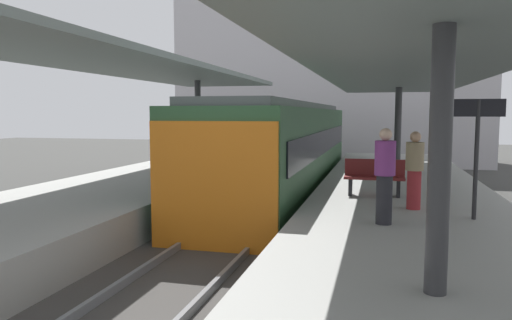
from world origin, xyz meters
The scene contains 14 objects.
ground_plane centered at (0.00, 0.00, 0.00)m, with size 80.00×80.00×0.00m, color #383835.
platform_left centered at (-3.80, 0.00, 0.50)m, with size 4.40×28.00×1.00m, color #9E9E99.
platform_right centered at (3.80, 0.00, 0.50)m, with size 4.40×28.00×1.00m, color #9E9E99.
track_ballast centered at (0.00, 0.00, 0.10)m, with size 3.20×28.00×0.20m, color #423F3D.
rail_near_side centered at (-0.72, 0.00, 0.27)m, with size 0.08×28.00×0.14m, color slate.
rail_far_side centered at (0.72, 0.00, 0.27)m, with size 0.08×28.00×0.14m, color slate.
commuter_train centered at (0.00, 6.35, 1.73)m, with size 2.78×15.49×3.10m.
canopy_left centered at (-3.80, 1.40, 4.27)m, with size 4.18×21.00×3.40m.
canopy_right centered at (3.80, 1.40, 3.92)m, with size 4.18×21.00×3.03m.
platform_bench centered at (3.08, 1.42, 1.46)m, with size 1.40×0.41×0.86m.
platform_sign centered at (4.90, -0.81, 2.62)m, with size 0.90×0.08×2.21m.
passenger_near_bench centered at (3.88, -0.07, 1.82)m, with size 0.36×0.36×1.59m.
passenger_mid_platform centered at (3.28, -1.61, 1.88)m, with size 0.36×0.36×1.69m.
station_building_backdrop centered at (0.15, 20.00, 5.50)m, with size 18.00×6.00×11.00m, color #B7B2B7.
Camera 1 is at (3.18, -10.34, 2.95)m, focal length 34.04 mm.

